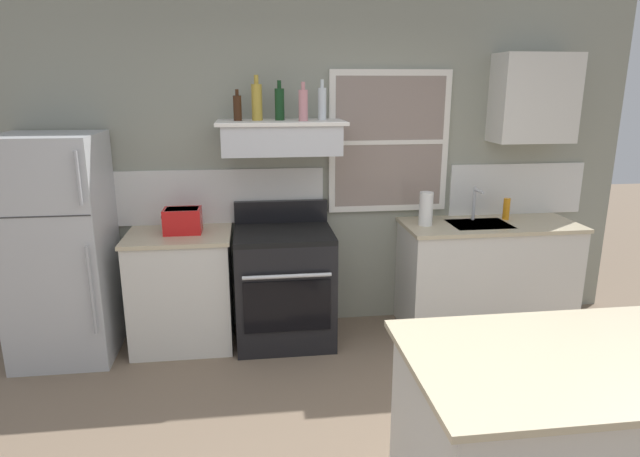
# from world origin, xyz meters

# --- Properties ---
(back_wall) EXTENTS (5.40, 0.11, 2.70)m
(back_wall) POSITION_xyz_m (0.03, 2.23, 1.35)
(back_wall) COLOR gray
(back_wall) RESTS_ON ground_plane
(refrigerator) EXTENTS (0.70, 0.72, 1.68)m
(refrigerator) POSITION_xyz_m (-1.90, 1.84, 0.84)
(refrigerator) COLOR #B7BABC
(refrigerator) RESTS_ON ground_plane
(counter_left_of_stove) EXTENTS (0.79, 0.63, 0.91)m
(counter_left_of_stove) POSITION_xyz_m (-1.05, 1.90, 0.46)
(counter_left_of_stove) COLOR silver
(counter_left_of_stove) RESTS_ON ground_plane
(toaster) EXTENTS (0.30, 0.20, 0.19)m
(toaster) POSITION_xyz_m (-1.01, 1.91, 1.01)
(toaster) COLOR red
(toaster) RESTS_ON counter_left_of_stove
(stove_range) EXTENTS (0.76, 0.69, 1.09)m
(stove_range) POSITION_xyz_m (-0.25, 1.86, 0.46)
(stove_range) COLOR black
(stove_range) RESTS_ON ground_plane
(range_hood_shelf) EXTENTS (0.96, 0.52, 0.24)m
(range_hood_shelf) POSITION_xyz_m (-0.25, 1.96, 1.62)
(range_hood_shelf) COLOR silver
(bottle_brown_stout) EXTENTS (0.06, 0.06, 0.23)m
(bottle_brown_stout) POSITION_xyz_m (-0.57, 2.00, 1.84)
(bottle_brown_stout) COLOR #381E0F
(bottle_brown_stout) RESTS_ON range_hood_shelf
(bottle_champagne_gold_foil) EXTENTS (0.08, 0.08, 0.33)m
(bottle_champagne_gold_foil) POSITION_xyz_m (-0.42, 2.01, 1.88)
(bottle_champagne_gold_foil) COLOR #B29333
(bottle_champagne_gold_foil) RESTS_ON range_hood_shelf
(bottle_dark_green_wine) EXTENTS (0.07, 0.07, 0.29)m
(bottle_dark_green_wine) POSITION_xyz_m (-0.25, 2.01, 1.87)
(bottle_dark_green_wine) COLOR #143819
(bottle_dark_green_wine) RESTS_ON range_hood_shelf
(bottle_rose_pink) EXTENTS (0.07, 0.07, 0.28)m
(bottle_rose_pink) POSITION_xyz_m (-0.08, 1.92, 1.86)
(bottle_rose_pink) COLOR #C67F84
(bottle_rose_pink) RESTS_ON range_hood_shelf
(bottle_clear_tall) EXTENTS (0.06, 0.06, 0.30)m
(bottle_clear_tall) POSITION_xyz_m (0.07, 2.00, 1.87)
(bottle_clear_tall) COLOR silver
(bottle_clear_tall) RESTS_ON range_hood_shelf
(counter_right_with_sink) EXTENTS (1.43, 0.63, 0.91)m
(counter_right_with_sink) POSITION_xyz_m (1.45, 1.90, 0.46)
(counter_right_with_sink) COLOR silver
(counter_right_with_sink) RESTS_ON ground_plane
(sink_faucet) EXTENTS (0.03, 0.17, 0.28)m
(sink_faucet) POSITION_xyz_m (1.35, 2.00, 1.08)
(sink_faucet) COLOR silver
(sink_faucet) RESTS_ON counter_right_with_sink
(paper_towel_roll) EXTENTS (0.11, 0.11, 0.27)m
(paper_towel_roll) POSITION_xyz_m (0.90, 1.90, 1.04)
(paper_towel_roll) COLOR white
(paper_towel_roll) RESTS_ON counter_right_with_sink
(dish_soap_bottle) EXTENTS (0.06, 0.06, 0.18)m
(dish_soap_bottle) POSITION_xyz_m (1.63, 2.00, 1.00)
(dish_soap_bottle) COLOR orange
(dish_soap_bottle) RESTS_ON counter_right_with_sink
(kitchen_island) EXTENTS (1.40, 0.90, 0.91)m
(kitchen_island) POSITION_xyz_m (0.83, -0.28, 0.46)
(kitchen_island) COLOR silver
(kitchen_island) RESTS_ON ground_plane
(upper_cabinet_right) EXTENTS (0.64, 0.32, 0.70)m
(upper_cabinet_right) POSITION_xyz_m (1.80, 2.04, 1.90)
(upper_cabinet_right) COLOR silver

